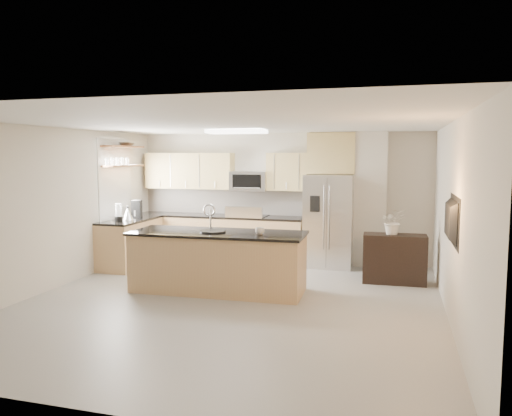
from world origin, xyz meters
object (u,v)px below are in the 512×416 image
(island, at_px, (218,261))
(flower_vase, at_px, (393,215))
(range, at_px, (248,238))
(bowl, at_px, (127,144))
(platter, at_px, (213,231))
(kettle, at_px, (128,214))
(television, at_px, (447,220))
(cup, at_px, (260,231))
(credenza, at_px, (394,259))
(microwave, at_px, (249,181))
(coffee_maker, at_px, (137,209))
(refrigerator, at_px, (329,221))
(blender, at_px, (118,214))

(island, relative_size, flower_vase, 4.27)
(range, relative_size, bowl, 3.09)
(platter, bearing_deg, kettle, 152.11)
(island, relative_size, platter, 6.84)
(bowl, bearing_deg, range, 19.53)
(television, bearing_deg, cup, 74.93)
(credenza, relative_size, cup, 7.50)
(microwave, height_order, cup, microwave)
(kettle, distance_m, bowl, 1.42)
(microwave, relative_size, cup, 5.51)
(coffee_maker, bearing_deg, kettle, -81.45)
(range, relative_size, platter, 2.81)
(range, xyz_separation_m, television, (3.51, -3.12, 0.88))
(bowl, relative_size, flower_vase, 0.57)
(island, bearing_deg, refrigerator, 55.80)
(microwave, height_order, coffee_maker, microwave)
(refrigerator, bearing_deg, bowl, -169.11)
(credenza, height_order, coffee_maker, coffee_maker)
(coffee_maker, bearing_deg, television, -22.89)
(bowl, bearing_deg, blender, -75.26)
(credenza, distance_m, television, 2.36)
(platter, bearing_deg, bowl, 146.74)
(credenza, xyz_separation_m, television, (0.61, -2.08, 0.94))
(island, distance_m, blender, 2.51)
(kettle, relative_size, television, 0.25)
(microwave, relative_size, kettle, 2.79)
(refrigerator, xyz_separation_m, island, (-1.45, -2.28, -0.41))
(platter, bearing_deg, cup, -4.24)
(kettle, bearing_deg, island, -26.42)
(range, xyz_separation_m, bowl, (-2.25, -0.80, 1.91))
(platter, distance_m, television, 3.48)
(bowl, xyz_separation_m, television, (5.76, -2.32, -1.03))
(blender, relative_size, kettle, 1.25)
(cup, xyz_separation_m, platter, (-0.78, 0.06, -0.04))
(coffee_maker, bearing_deg, microwave, 22.74)
(refrigerator, height_order, flower_vase, refrigerator)
(cup, bearing_deg, television, -15.07)
(kettle, xyz_separation_m, television, (5.54, -1.90, 0.31))
(bowl, bearing_deg, microwave, 22.29)
(platter, height_order, kettle, kettle)
(coffee_maker, bearing_deg, credenza, -3.27)
(credenza, height_order, bowl, bowl)
(coffee_maker, bearing_deg, blender, -88.39)
(island, relative_size, coffee_maker, 8.20)
(cup, distance_m, blender, 3.14)
(platter, relative_size, blender, 1.20)
(kettle, bearing_deg, flower_vase, 2.15)
(island, xyz_separation_m, coffee_maker, (-2.30, 1.58, 0.60))
(refrigerator, distance_m, television, 3.62)
(platter, relative_size, television, 0.38)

